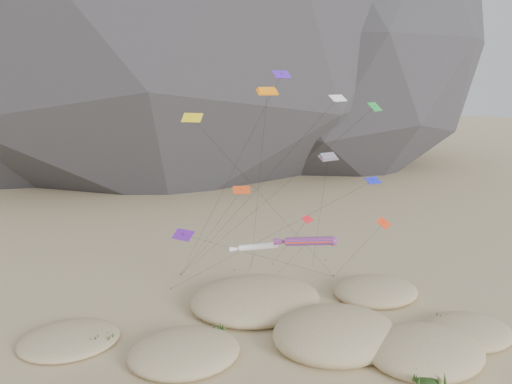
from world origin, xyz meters
TOP-DOWN VIEW (x-y plane):
  - ground at (0.00, 0.00)m, footprint 500.00×500.00m
  - dunes at (-0.40, 3.95)m, footprint 52.74×37.47m
  - dune_grass at (-1.66, 3.53)m, footprint 41.18×31.04m
  - kite_stakes at (1.12, 23.96)m, footprint 24.74×7.44m
  - rainbow_tube_kite at (1.93, 6.67)m, footprint 6.31×17.22m
  - white_tube_kite at (-2.48, 11.35)m, footprint 5.62×12.05m
  - orange_parafoil at (-0.96, 11.77)m, footprint 4.28×16.29m
  - multi_parafoil at (6.63, 11.61)m, footprint 5.63×13.64m
  - delta_kites at (2.92, 11.48)m, footprint 27.62×22.19m

SIDE VIEW (x-z plane):
  - ground at x=0.00m, z-range 0.00..0.00m
  - kite_stakes at x=1.12m, z-range 0.00..0.30m
  - dunes at x=-0.40m, z-range -1.38..2.81m
  - dune_grass at x=-1.66m, z-range 0.10..1.58m
  - white_tube_kite at x=-2.48m, z-range 4.19..13.72m
  - rainbow_tube_kite at x=1.93m, z-range 4.96..16.45m
  - delta_kites at x=2.92m, z-range 3.88..32.74m
  - multi_parafoil at x=6.63m, z-range 9.08..28.60m
  - orange_parafoil at x=-0.96m, z-range 12.69..39.82m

